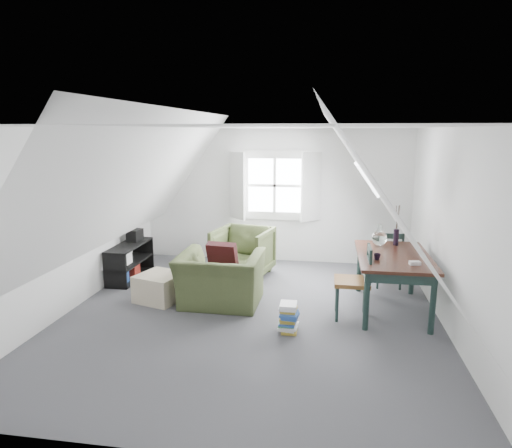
% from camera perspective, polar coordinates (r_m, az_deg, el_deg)
% --- Properties ---
extents(floor, '(5.50, 5.50, 0.00)m').
position_cam_1_polar(floor, '(6.30, -0.73, -11.36)').
color(floor, '#47474C').
rests_on(floor, ground).
extents(ceiling, '(5.50, 5.50, 0.00)m').
position_cam_1_polar(ceiling, '(5.80, -0.80, 12.03)').
color(ceiling, white).
rests_on(ceiling, wall_back).
extents(wall_back, '(5.00, 0.00, 5.00)m').
position_cam_1_polar(wall_back, '(8.60, 2.37, 3.53)').
color(wall_back, silver).
rests_on(wall_back, ground).
extents(wall_front, '(5.00, 0.00, 5.00)m').
position_cam_1_polar(wall_front, '(3.35, -8.94, -9.66)').
color(wall_front, silver).
rests_on(wall_front, ground).
extents(wall_left, '(0.00, 5.50, 5.50)m').
position_cam_1_polar(wall_left, '(6.80, -21.99, 0.54)').
color(wall_left, silver).
rests_on(wall_left, ground).
extents(wall_right, '(0.00, 5.50, 5.50)m').
position_cam_1_polar(wall_right, '(6.03, 23.35, -0.91)').
color(wall_right, silver).
rests_on(wall_right, ground).
extents(slope_left, '(3.19, 5.50, 4.48)m').
position_cam_1_polar(slope_left, '(6.29, -14.89, 5.00)').
color(slope_left, white).
rests_on(slope_left, wall_left).
extents(slope_right, '(3.19, 5.50, 4.48)m').
position_cam_1_polar(slope_right, '(5.78, 14.59, 4.46)').
color(slope_right, white).
rests_on(slope_right, wall_right).
extents(dormer_window, '(1.71, 0.35, 1.30)m').
position_cam_1_polar(dormer_window, '(8.51, 2.32, 4.80)').
color(dormer_window, white).
rests_on(dormer_window, wall_back).
extents(skylight, '(0.35, 0.75, 0.47)m').
position_cam_1_polar(skylight, '(7.07, 13.62, 5.50)').
color(skylight, white).
rests_on(skylight, slope_right).
extents(armchair_near, '(1.17, 1.03, 0.75)m').
position_cam_1_polar(armchair_near, '(6.69, -4.42, -9.96)').
color(armchair_near, '#3E4928').
rests_on(armchair_near, floor).
extents(armchair_far, '(1.07, 1.09, 0.84)m').
position_cam_1_polar(armchair_far, '(7.92, -1.64, -6.46)').
color(armchair_far, '#3E4928').
rests_on(armchair_far, floor).
extents(throw_pillow, '(0.46, 0.30, 0.45)m').
position_cam_1_polar(throw_pillow, '(6.62, -4.21, -4.08)').
color(throw_pillow, '#3B1014').
rests_on(throw_pillow, armchair_near).
extents(ottoman, '(0.74, 0.74, 0.40)m').
position_cam_1_polar(ottoman, '(6.91, -11.88, -7.74)').
color(ottoman, '#BAAD91').
rests_on(ottoman, floor).
extents(dining_table, '(0.96, 1.60, 0.80)m').
position_cam_1_polar(dining_table, '(6.53, 16.76, -4.58)').
color(dining_table, black).
rests_on(dining_table, floor).
extents(demijohn, '(0.22, 0.22, 0.31)m').
position_cam_1_polar(demijohn, '(6.88, 15.16, -1.64)').
color(demijohn, silver).
rests_on(demijohn, dining_table).
extents(vase_twigs, '(0.08, 0.08, 0.60)m').
position_cam_1_polar(vase_twigs, '(7.01, 17.11, -1.48)').
color(vase_twigs, black).
rests_on(vase_twigs, dining_table).
extents(cup, '(0.10, 0.10, 0.08)m').
position_cam_1_polar(cup, '(6.18, 14.87, -4.35)').
color(cup, black).
rests_on(cup, dining_table).
extents(paper_box, '(0.14, 0.11, 0.04)m').
position_cam_1_polar(paper_box, '(6.10, 19.24, -4.63)').
color(paper_box, white).
rests_on(paper_box, dining_table).
extents(dining_chair_far, '(0.43, 0.43, 0.91)m').
position_cam_1_polar(dining_chair_far, '(7.56, 16.29, -4.08)').
color(dining_chair_far, brown).
rests_on(dining_chair_far, floor).
extents(dining_chair_near, '(0.46, 0.46, 0.99)m').
position_cam_1_polar(dining_chair_near, '(6.20, 12.28, -6.93)').
color(dining_chair_near, brown).
rests_on(dining_chair_near, floor).
extents(media_shelf, '(0.38, 1.15, 0.59)m').
position_cam_1_polar(media_shelf, '(7.98, -15.58, -4.78)').
color(media_shelf, black).
rests_on(media_shelf, floor).
extents(electronics_box, '(0.22, 0.29, 0.22)m').
position_cam_1_polar(electronics_box, '(8.13, -14.90, -1.41)').
color(electronics_box, black).
rests_on(electronics_box, media_shelf).
extents(magazine_stack, '(0.27, 0.32, 0.36)m').
position_cam_1_polar(magazine_stack, '(5.78, 4.10, -11.59)').
color(magazine_stack, '#B29933').
rests_on(magazine_stack, floor).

